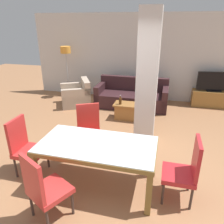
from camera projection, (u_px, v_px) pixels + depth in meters
ground_plane at (98, 183)px, 3.54m from camera, size 18.00×18.00×0.00m
back_wall at (139, 58)px, 7.03m from camera, size 7.20×0.09×2.70m
divider_pillar at (147, 80)px, 4.38m from camera, size 0.42×0.33×2.70m
dining_table at (97, 152)px, 3.32m from camera, size 1.77×0.93×0.74m
dining_chair_head_right at (186, 169)px, 3.05m from camera, size 0.46×0.46×0.99m
dining_chair_near_left at (43, 187)px, 2.71m from camera, size 0.62×0.62×0.99m
dining_chair_far_left at (89, 129)px, 4.21m from camera, size 0.62×0.62×0.99m
dining_chair_head_left at (25, 145)px, 3.64m from camera, size 0.46×0.46×0.99m
sofa at (132, 97)px, 6.70m from camera, size 2.13×0.94×0.84m
armchair at (77, 96)px, 6.82m from camera, size 1.16×1.17×0.79m
coffee_table at (129, 111)px, 5.83m from camera, size 0.78×0.45×0.42m
bottle at (120, 101)px, 5.70m from camera, size 0.07×0.07×0.25m
tv_stand at (212, 99)px, 6.67m from camera, size 1.19×0.40×0.49m
tv_screen at (215, 82)px, 6.47m from camera, size 1.05×0.26×0.58m
floor_lamp at (66, 55)px, 7.17m from camera, size 0.34×0.34×1.69m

